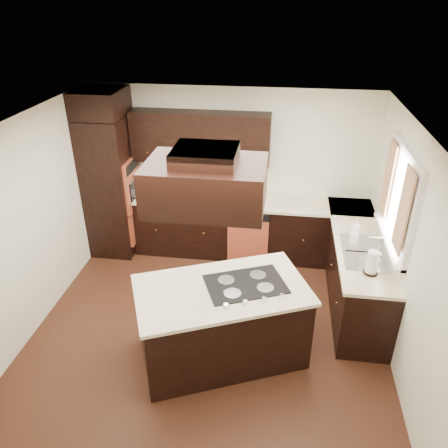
{
  "coord_description": "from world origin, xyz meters",
  "views": [
    {
      "loc": [
        0.76,
        -4.04,
        3.69
      ],
      "look_at": [
        0.1,
        0.6,
        1.15
      ],
      "focal_mm": 35.0,
      "sensor_mm": 36.0,
      "label": 1
    }
  ],
  "objects_px": {
    "island": "(222,324)",
    "oven_column": "(111,186)",
    "spice_rack": "(188,188)",
    "range_hood": "(206,185)"
  },
  "relations": [
    {
      "from": "island",
      "to": "oven_column",
      "type": "bearing_deg",
      "value": 110.19
    },
    {
      "from": "island",
      "to": "spice_rack",
      "type": "height_order",
      "value": "spice_rack"
    },
    {
      "from": "oven_column",
      "to": "island",
      "type": "bearing_deg",
      "value": -46.47
    },
    {
      "from": "range_hood",
      "to": "spice_rack",
      "type": "xyz_separation_m",
      "value": [
        -0.69,
        2.3,
        -1.07
      ]
    },
    {
      "from": "oven_column",
      "to": "spice_rack",
      "type": "xyz_separation_m",
      "value": [
        1.18,
        0.04,
        0.03
      ]
    },
    {
      "from": "range_hood",
      "to": "spice_rack",
      "type": "bearing_deg",
      "value": 106.84
    },
    {
      "from": "oven_column",
      "to": "range_hood",
      "type": "bearing_deg",
      "value": -50.26
    },
    {
      "from": "island",
      "to": "range_hood",
      "type": "bearing_deg",
      "value": -148.72
    },
    {
      "from": "spice_rack",
      "to": "island",
      "type": "bearing_deg",
      "value": -65.61
    },
    {
      "from": "oven_column",
      "to": "range_hood",
      "type": "distance_m",
      "value": 3.13
    }
  ]
}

